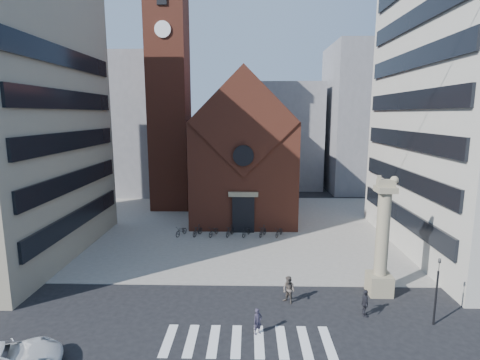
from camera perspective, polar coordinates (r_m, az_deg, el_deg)
name	(u,v)px	position (r m, az deg, el deg)	size (l,w,h in m)	color
ground	(239,314)	(25.83, -0.09, -19.69)	(120.00, 120.00, 0.00)	black
piazza	(244,227)	(43.36, 0.54, -7.12)	(46.00, 30.00, 0.05)	#9A948C
zebra_crossing	(248,341)	(23.27, 1.18, -23.35)	(10.20, 3.20, 0.01)	white
church	(244,152)	(47.72, 0.66, 4.22)	(12.00, 16.65, 18.00)	brown
campanile	(169,92)	(51.61, -10.76, 13.11)	(5.50, 5.50, 31.20)	brown
bg_block_left	(125,125)	(65.76, -17.05, 8.01)	(16.00, 14.00, 22.00)	gray
bg_block_mid	(279,136)	(67.76, 5.98, 6.75)	(14.00, 12.00, 18.00)	gray
bg_block_right	(376,119)	(67.91, 19.99, 8.75)	(16.00, 14.00, 24.00)	gray
lion_column	(382,248)	(28.69, 20.78, -9.66)	(1.63, 1.60, 8.68)	gray
traffic_light	(437,290)	(26.47, 27.77, -14.60)	(0.13, 0.16, 4.30)	black
pedestrian_0	(258,321)	(23.50, 2.71, -20.72)	(0.58, 0.38, 1.58)	#2D2939
pedestrian_1	(289,290)	(26.83, 7.43, -16.28)	(0.93, 0.72, 1.91)	#564D45
pedestrian_2	(365,303)	(26.39, 18.51, -17.36)	(1.05, 0.44, 1.79)	#222229
scooter_0	(181,231)	(40.55, -8.92, -7.68)	(0.68, 1.94, 1.02)	black
scooter_1	(198,231)	(40.27, -6.48, -7.66)	(0.53, 1.88, 1.13)	black
scooter_2	(214,231)	(40.09, -4.00, -7.79)	(0.68, 1.94, 1.02)	black
scooter_3	(230,231)	(39.95, -1.51, -7.74)	(0.53, 1.88, 1.13)	black
scooter_4	(246,231)	(39.92, 1.00, -7.84)	(0.68, 1.94, 1.02)	black
scooter_5	(263,231)	(39.93, 3.50, -7.77)	(0.53, 1.88, 1.13)	black
scooter_6	(279,232)	(40.05, 6.00, -7.83)	(0.68, 1.94, 1.02)	black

